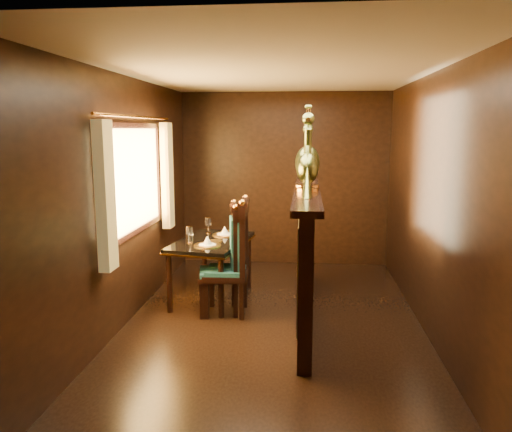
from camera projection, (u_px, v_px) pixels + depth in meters
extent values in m
plane|color=black|center=(272.00, 327.00, 5.03)|extent=(5.00, 5.00, 0.00)
cube|color=black|center=(284.00, 179.00, 7.27)|extent=(3.00, 0.04, 2.50)
cube|color=black|center=(239.00, 282.00, 2.37)|extent=(3.00, 0.04, 2.50)
cube|color=black|center=(123.00, 202.00, 4.97)|extent=(0.04, 5.00, 2.50)
cube|color=black|center=(433.00, 207.00, 4.67)|extent=(0.04, 5.00, 2.50)
cube|color=beige|center=(274.00, 71.00, 4.61)|extent=(3.00, 5.00, 0.04)
cube|color=#FFC672|center=(133.00, 179.00, 5.23)|extent=(0.01, 1.70, 1.05)
cube|color=gold|center=(105.00, 196.00, 4.28)|extent=(0.10, 0.22, 1.30)
cube|color=gold|center=(167.00, 176.00, 6.18)|extent=(0.10, 0.22, 1.30)
cylinder|color=orange|center=(137.00, 117.00, 5.11)|extent=(0.03, 2.20, 0.03)
cube|color=black|center=(306.00, 258.00, 5.19)|extent=(0.12, 2.60, 1.30)
cube|color=#303116|center=(300.00, 253.00, 5.18)|extent=(0.02, 2.20, 0.95)
cube|color=black|center=(307.00, 193.00, 5.07)|extent=(0.26, 2.70, 0.06)
cube|color=black|center=(211.00, 242.00, 5.75)|extent=(0.89, 1.28, 0.04)
cube|color=orange|center=(211.00, 244.00, 5.75)|extent=(0.91, 1.31, 0.02)
cylinder|color=black|center=(169.00, 284.00, 5.38)|extent=(0.06, 0.06, 0.65)
cylinder|color=black|center=(221.00, 288.00, 5.23)|extent=(0.06, 0.06, 0.65)
cylinder|color=black|center=(204.00, 259.00, 6.39)|extent=(0.06, 0.06, 0.65)
cylinder|color=black|center=(249.00, 262.00, 6.24)|extent=(0.06, 0.06, 0.65)
cylinder|color=gold|center=(207.00, 245.00, 5.46)|extent=(0.30, 0.30, 0.01)
cone|color=silver|center=(207.00, 240.00, 5.45)|extent=(0.11, 0.11, 0.10)
cylinder|color=gold|center=(225.00, 235.00, 6.01)|extent=(0.30, 0.30, 0.01)
cone|color=silver|center=(225.00, 230.00, 6.00)|extent=(0.11, 0.11, 0.10)
cylinder|color=silver|center=(189.00, 237.00, 5.79)|extent=(0.03, 0.03, 0.06)
cylinder|color=silver|center=(192.00, 236.00, 5.84)|extent=(0.03, 0.03, 0.06)
cube|color=black|center=(218.00, 276.00, 5.37)|extent=(0.50, 0.50, 0.06)
cube|color=#124E51|center=(218.00, 272.00, 5.36)|extent=(0.45, 0.45, 0.05)
cube|color=#124E51|center=(235.00, 243.00, 5.33)|extent=(0.10, 0.34, 0.55)
cube|color=black|center=(202.00, 301.00, 5.22)|extent=(0.05, 0.05, 0.38)
cube|color=black|center=(236.00, 300.00, 5.25)|extent=(0.05, 0.05, 0.38)
cube|color=black|center=(202.00, 291.00, 5.56)|extent=(0.05, 0.05, 0.38)
cube|color=black|center=(234.00, 290.00, 5.60)|extent=(0.05, 0.05, 0.38)
sphere|color=orange|center=(236.00, 207.00, 5.08)|extent=(0.07, 0.07, 0.07)
sphere|color=orange|center=(234.00, 202.00, 5.43)|extent=(0.07, 0.07, 0.07)
cube|color=black|center=(226.00, 275.00, 5.35)|extent=(0.46, 0.46, 0.06)
cube|color=#124E51|center=(226.00, 270.00, 5.34)|extent=(0.42, 0.42, 0.05)
cube|color=#124E51|center=(244.00, 241.00, 5.27)|extent=(0.05, 0.35, 0.58)
cube|color=black|center=(206.00, 301.00, 5.22)|extent=(0.05, 0.05, 0.40)
cube|color=black|center=(242.00, 301.00, 5.19)|extent=(0.05, 0.05, 0.40)
cube|color=black|center=(212.00, 289.00, 5.58)|extent=(0.05, 0.05, 0.40)
cube|color=black|center=(245.00, 290.00, 5.56)|extent=(0.05, 0.05, 0.40)
sphere|color=orange|center=(242.00, 203.00, 5.01)|extent=(0.07, 0.07, 0.07)
sphere|color=orange|center=(245.00, 198.00, 5.38)|extent=(0.07, 0.07, 0.07)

